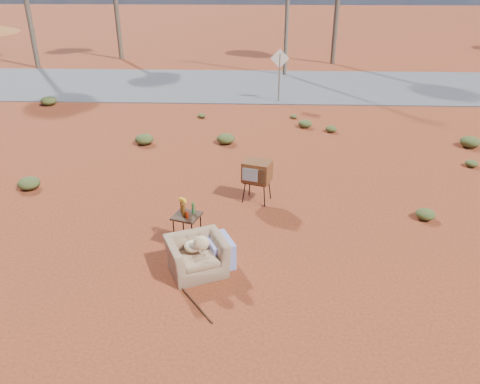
{
  "coord_description": "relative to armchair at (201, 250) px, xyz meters",
  "views": [
    {
      "loc": [
        0.7,
        -7.69,
        5.15
      ],
      "look_at": [
        0.31,
        1.37,
        0.8
      ],
      "focal_mm": 35.0,
      "sensor_mm": 36.0,
      "label": 1
    }
  ],
  "objects": [
    {
      "name": "rusty_bar",
      "position": [
        -0.03,
        -0.96,
        -0.41
      ],
      "size": [
        0.78,
        1.08,
        0.03
      ],
      "primitive_type": "cylinder",
      "rotation": [
        0.0,
        1.57,
        -0.95
      ],
      "color": "#532A16",
      "rests_on": "ground"
    },
    {
      "name": "tv_unit",
      "position": [
        1.01,
        2.94,
        0.34
      ],
      "size": [
        0.77,
        0.69,
        1.03
      ],
      "rotation": [
        0.0,
        0.0,
        -0.33
      ],
      "color": "black",
      "rests_on": "ground"
    },
    {
      "name": "scrub_patch",
      "position": [
        -0.49,
        4.79,
        -0.29
      ],
      "size": [
        17.49,
        8.07,
        0.33
      ],
      "color": "#454A20",
      "rests_on": "ground"
    },
    {
      "name": "road_sign",
      "position": [
        1.84,
        12.38,
        1.08
      ],
      "size": [
        0.78,
        0.06,
        2.19
      ],
      "color": "brown",
      "rests_on": "ground"
    },
    {
      "name": "armchair",
      "position": [
        0.0,
        0.0,
        0.0
      ],
      "size": [
        1.35,
        1.21,
        0.91
      ],
      "rotation": [
        0.0,
        0.0,
        0.42
      ],
      "color": "#8C6B4C",
      "rests_on": "ground"
    },
    {
      "name": "highway",
      "position": [
        0.34,
        15.38,
        -0.4
      ],
      "size": [
        140.0,
        7.0,
        0.04
      ],
      "primitive_type": "cube",
      "color": "#565659",
      "rests_on": "ground"
    },
    {
      "name": "ground",
      "position": [
        0.34,
        0.38,
        -0.42
      ],
      "size": [
        140.0,
        140.0,
        0.0
      ],
      "primitive_type": "plane",
      "color": "#923A1D",
      "rests_on": "ground"
    },
    {
      "name": "side_table",
      "position": [
        -0.39,
        0.84,
        0.32
      ],
      "size": [
        0.63,
        0.63,
        1.02
      ],
      "rotation": [
        0.0,
        0.0,
        -0.32
      ],
      "color": "#361F13",
      "rests_on": "ground"
    }
  ]
}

